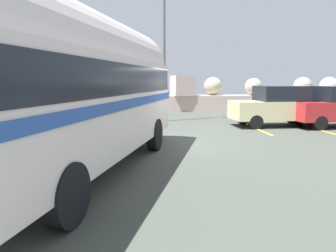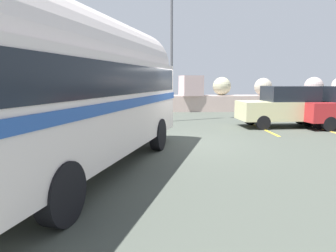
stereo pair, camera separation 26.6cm
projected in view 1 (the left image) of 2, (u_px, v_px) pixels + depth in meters
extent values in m
cube|color=#41463E|center=(169.00, 145.00, 10.45)|extent=(32.00, 26.00, 0.02)
cube|color=#BEA59C|center=(157.00, 103.00, 22.02)|extent=(31.36, 1.80, 1.10)
sphere|color=#C794AA|center=(9.00, 87.00, 21.05)|extent=(1.19, 1.19, 1.19)
sphere|color=#B9A79D|center=(48.00, 89.00, 21.60)|extent=(0.87, 0.87, 0.87)
sphere|color=#B5AC9A|center=(92.00, 90.00, 21.27)|extent=(0.76, 0.76, 0.76)
cube|color=#CD9C92|center=(137.00, 90.00, 22.18)|extent=(0.89, 0.93, 0.82)
cube|color=beige|center=(182.00, 86.00, 21.58)|extent=(1.64, 1.72, 1.38)
sphere|color=#B6B390|center=(213.00, 86.00, 22.29)|extent=(1.28, 1.28, 1.28)
sphere|color=#AEA492|center=(253.00, 87.00, 22.12)|extent=(1.21, 1.21, 1.21)
sphere|color=#AD9998|center=(303.00, 86.00, 22.26)|extent=(1.28, 1.28, 1.28)
sphere|color=beige|center=(329.00, 86.00, 23.10)|extent=(1.30, 1.30, 1.30)
cube|color=yellow|center=(253.00, 127.00, 14.19)|extent=(0.12, 4.40, 0.01)
cube|color=gold|center=(309.00, 127.00, 14.38)|extent=(0.12, 4.40, 0.01)
cylinder|color=black|center=(87.00, 132.00, 9.96)|extent=(0.53, 1.00, 0.96)
cylinder|color=black|center=(155.00, 135.00, 9.53)|extent=(0.53, 1.00, 0.96)
cylinder|color=black|center=(67.00, 195.00, 4.48)|extent=(0.53, 1.00, 0.96)
cube|color=silver|center=(79.00, 105.00, 7.07)|extent=(4.58, 8.74, 2.10)
cylinder|color=silver|center=(77.00, 58.00, 6.92)|extent=(4.29, 8.36, 2.20)
cube|color=#264F9D|center=(79.00, 103.00, 7.06)|extent=(4.65, 8.83, 0.20)
cube|color=black|center=(78.00, 79.00, 6.98)|extent=(4.52, 8.42, 0.64)
cube|color=silver|center=(136.00, 120.00, 11.33)|extent=(2.24, 0.77, 0.28)
cylinder|color=black|center=(256.00, 122.00, 13.67)|extent=(0.63, 0.24, 0.62)
cylinder|color=black|center=(243.00, 118.00, 15.17)|extent=(0.63, 0.24, 0.62)
cylinder|color=black|center=(310.00, 121.00, 14.00)|extent=(0.63, 0.24, 0.62)
cylinder|color=black|center=(292.00, 117.00, 15.50)|extent=(0.63, 0.24, 0.62)
cube|color=beige|center=(276.00, 110.00, 14.52)|extent=(4.19, 1.94, 0.84)
cube|color=black|center=(282.00, 93.00, 14.45)|extent=(2.29, 1.69, 0.68)
cylinder|color=black|center=(320.00, 123.00, 13.35)|extent=(0.64, 0.26, 0.62)
cylinder|color=black|center=(300.00, 119.00, 14.84)|extent=(0.64, 0.26, 0.62)
cube|color=red|center=(335.00, 110.00, 14.24)|extent=(4.25, 2.10, 0.84)
cylinder|color=#5B5B60|center=(164.00, 54.00, 15.92)|extent=(0.14, 0.14, 6.97)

